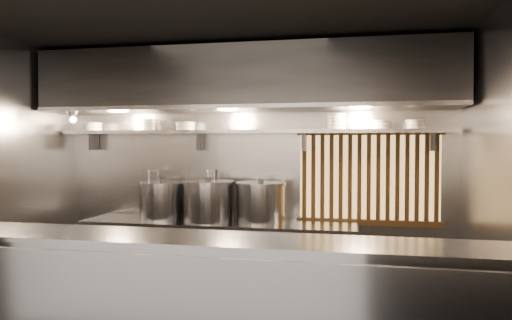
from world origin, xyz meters
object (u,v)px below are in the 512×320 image
at_px(stock_pot_left, 162,200).
at_px(stock_pot_mid, 208,201).
at_px(heat_lamp, 72,114).
at_px(pendant_bulb, 238,124).
at_px(stock_pot_right, 261,202).

distance_m(stock_pot_left, stock_pot_mid, 0.56).
bearing_deg(stock_pot_mid, heat_lamp, -171.01).
distance_m(pendant_bulb, stock_pot_mid, 0.90).
distance_m(heat_lamp, pendant_bulb, 1.83).
distance_m(heat_lamp, stock_pot_right, 2.29).
distance_m(stock_pot_left, stock_pot_right, 1.13).
bearing_deg(pendant_bulb, stock_pot_left, -176.09).
xyz_separation_m(heat_lamp, stock_pot_mid, (1.49, 0.24, -0.94)).
relative_size(stock_pot_left, stock_pot_mid, 1.02).
bearing_deg(stock_pot_left, pendant_bulb, 3.91).
relative_size(pendant_bulb, stock_pot_left, 0.31).
xyz_separation_m(pendant_bulb, stock_pot_mid, (-0.31, -0.11, -0.84)).
height_order(heat_lamp, stock_pot_mid, heat_lamp).
height_order(heat_lamp, pendant_bulb, heat_lamp).
bearing_deg(stock_pot_right, heat_lamp, -171.78).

